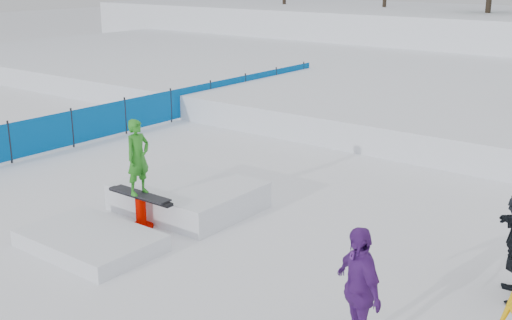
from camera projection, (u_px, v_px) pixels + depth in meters
The scene contains 5 objects.
ground at pixel (168, 237), 11.79m from camera, with size 120.00×120.00×0.00m, color white.
snow_midrise at pixel (476, 90), 23.78m from camera, with size 50.00×18.00×0.80m, color white.
safety_fence at pixel (171, 105), 20.44m from camera, with size 0.05×16.00×1.10m.
spectator_purple at pixel (358, 289), 8.10m from camera, with size 0.99×0.41×1.70m, color #582183.
jib_rail_feature at pixel (163, 204), 12.57m from camera, with size 2.60×4.40×2.11m.
Camera 1 is at (7.95, -7.61, 4.74)m, focal length 45.00 mm.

